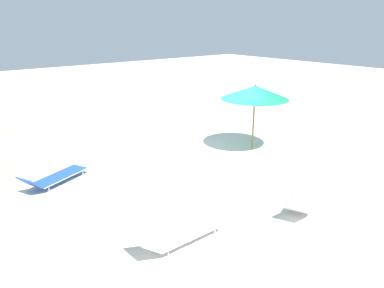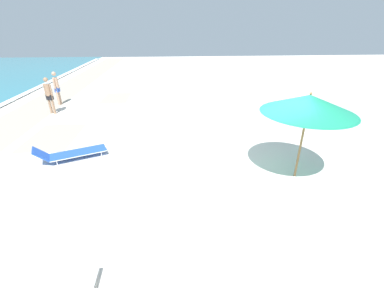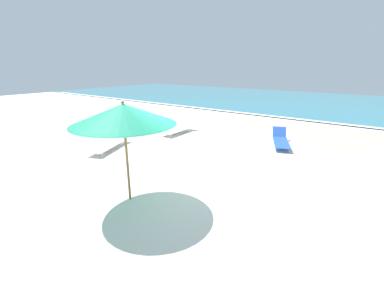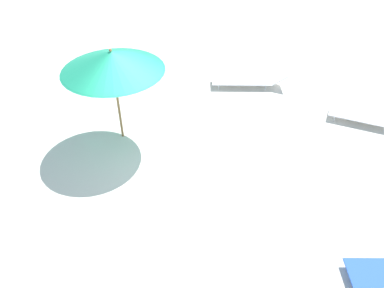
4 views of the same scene
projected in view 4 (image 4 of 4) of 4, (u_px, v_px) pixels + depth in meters
The scene contains 4 objects.
ground_plane at pixel (160, 161), 9.24m from camera, with size 60.00×60.00×0.16m.
beach_umbrella at pixel (112, 61), 8.55m from camera, with size 2.43×2.43×2.47m.
sun_lounger_beside_umbrella at pixel (249, 80), 11.82m from camera, with size 1.45×2.38×0.50m.
sun_lounger_near_water_left at pixel (370, 117), 10.23m from camera, with size 0.65×2.12×0.52m.
Camera 4 is at (6.02, 3.48, 6.07)m, focal length 35.00 mm.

